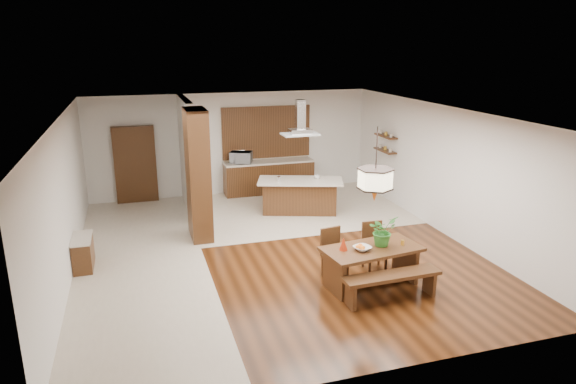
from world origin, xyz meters
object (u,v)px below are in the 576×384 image
object	(u,v)px
island_cup	(317,177)
dining_table	(371,258)
dining_bench	(391,287)
microwave	(241,157)
hallway_console	(83,253)
range_hood	(300,118)
dining_chair_right	(375,247)
dining_chair_left	(335,254)
kitchen_island	(300,196)
pendant_lantern	(376,165)
fruit_bowl	(362,248)
foliage_plant	(382,231)

from	to	relation	value
island_cup	dining_table	bearing A→B (deg)	-96.71
dining_table	dining_bench	world-z (taller)	dining_table
microwave	island_cup	bearing A→B (deg)	-29.44
hallway_console	range_hood	size ratio (longest dim) A/B	0.98
dining_chair_right	range_hood	distance (m)	4.24
hallway_console	dining_chair_left	bearing A→B (deg)	-22.10
dining_bench	kitchen_island	world-z (taller)	kitchen_island
pendant_lantern	kitchen_island	bearing A→B (deg)	89.13
fruit_bowl	range_hood	world-z (taller)	range_hood
microwave	kitchen_island	bearing A→B (deg)	-37.01
dining_table	dining_chair_right	world-z (taller)	dining_chair_right
foliage_plant	fruit_bowl	xyz separation A→B (m)	(-0.44, -0.11, -0.24)
dining_bench	dining_chair_right	distance (m)	1.27
range_hood	fruit_bowl	bearing A→B (deg)	-93.69
microwave	dining_chair_left	bearing A→B (deg)	-60.94
hallway_console	dining_table	world-z (taller)	dining_table
dining_table	range_hood	xyz separation A→B (m)	(0.07, 4.31, 1.93)
island_cup	microwave	distance (m)	2.57
hallway_console	dining_table	size ratio (longest dim) A/B	0.48
foliage_plant	island_cup	world-z (taller)	foliage_plant
microwave	hallway_console	bearing A→B (deg)	-111.34
hallway_console	dining_bench	xyz separation A→B (m)	(5.11, -2.94, -0.07)
hallway_console	dining_chair_right	world-z (taller)	dining_chair_right
dining_chair_left	pendant_lantern	world-z (taller)	pendant_lantern
dining_bench	pendant_lantern	size ratio (longest dim) A/B	1.32
hallway_console	island_cup	distance (m)	5.88
dining_table	dining_bench	bearing A→B (deg)	-82.57
dining_table	island_cup	distance (m)	4.28
dining_chair_right	pendant_lantern	xyz separation A→B (m)	(-0.36, -0.59, 1.78)
dining_bench	fruit_bowl	world-z (taller)	fruit_bowl
hallway_console	fruit_bowl	distance (m)	5.39
island_cup	microwave	size ratio (longest dim) A/B	0.23
dining_table	pendant_lantern	xyz separation A→B (m)	(0.00, 0.00, 1.71)
hallway_console	pendant_lantern	size ratio (longest dim) A/B	0.67
dining_table	hallway_console	bearing A→B (deg)	155.32
kitchen_island	microwave	world-z (taller)	microwave
dining_bench	fruit_bowl	bearing A→B (deg)	117.76
kitchen_island	fruit_bowl	bearing A→B (deg)	-75.00
dining_bench	pendant_lantern	xyz separation A→B (m)	(-0.08, 0.63, 2.00)
foliage_plant	range_hood	distance (m)	4.51
dining_table	dining_chair_right	bearing A→B (deg)	58.15
hallway_console	island_cup	xyz separation A→B (m)	(5.53, 1.92, 0.62)
kitchen_island	range_hood	xyz separation A→B (m)	(0.00, 0.00, 2.01)
dining_bench	dining_chair_left	distance (m)	1.27
foliage_plant	dining_chair_right	bearing A→B (deg)	74.91
dining_table	range_hood	bearing A→B (deg)	89.13
hallway_console	range_hood	world-z (taller)	range_hood
dining_chair_left	fruit_bowl	bearing A→B (deg)	-71.31
dining_bench	pendant_lantern	distance (m)	2.10
dining_table	island_cup	bearing A→B (deg)	83.29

